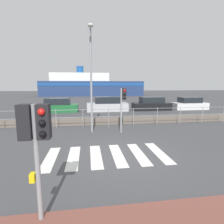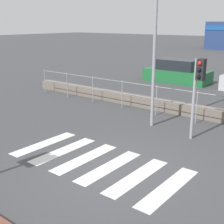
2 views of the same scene
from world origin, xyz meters
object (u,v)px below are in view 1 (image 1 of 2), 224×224
(traffic_light_near, at_px, (35,133))
(parked_car_white, at_px, (189,104))
(parked_car_green, at_px, (58,106))
(parked_car_silver, at_px, (107,105))
(traffic_light_far, at_px, (123,100))
(parked_car_black, at_px, (151,104))
(streetlamp, at_px, (91,69))
(ferry_boat, at_px, (90,86))

(traffic_light_near, relative_size, parked_car_white, 0.64)
(parked_car_green, height_order, parked_car_silver, parked_car_silver)
(traffic_light_near, height_order, parked_car_green, traffic_light_near)
(parked_car_green, bearing_deg, parked_car_silver, 0.00)
(traffic_light_near, height_order, traffic_light_far, traffic_light_far)
(traffic_light_far, height_order, parked_car_green, traffic_light_far)
(parked_car_black, relative_size, parked_car_white, 1.08)
(traffic_light_near, bearing_deg, streetlamp, 79.68)
(streetlamp, bearing_deg, parked_car_silver, 77.64)
(parked_car_green, distance_m, parked_car_white, 15.25)
(parked_car_white, bearing_deg, parked_car_green, 180.00)
(traffic_light_near, relative_size, parked_car_silver, 0.56)
(traffic_light_far, xyz_separation_m, ferry_boat, (-1.31, 37.70, 0.55))
(streetlamp, xyz_separation_m, parked_car_white, (11.84, 8.84, -3.20))
(traffic_light_far, xyz_separation_m, parked_car_silver, (0.08, 9.06, -1.30))
(traffic_light_far, bearing_deg, parked_car_silver, 89.52)
(parked_car_black, bearing_deg, ferry_boat, 102.88)
(streetlamp, bearing_deg, parked_car_white, 36.75)
(parked_car_green, xyz_separation_m, parked_car_silver, (5.34, 0.00, 0.05))
(traffic_light_far, distance_m, parked_car_silver, 9.15)
(traffic_light_far, xyz_separation_m, parked_car_black, (5.24, 9.06, -1.34))
(parked_car_green, bearing_deg, ferry_boat, 82.14)
(ferry_boat, xyz_separation_m, parked_car_black, (6.55, -28.65, -1.88))
(parked_car_green, bearing_deg, streetlamp, -68.93)
(ferry_boat, distance_m, parked_car_green, 28.98)
(traffic_light_near, height_order, parked_car_silver, traffic_light_near)
(parked_car_black, bearing_deg, traffic_light_near, -117.89)
(traffic_light_near, distance_m, ferry_boat, 44.49)
(parked_car_green, relative_size, parked_car_black, 0.98)
(ferry_boat, height_order, parked_car_green, ferry_boat)
(streetlamp, height_order, ferry_boat, ferry_boat)
(parked_car_green, bearing_deg, traffic_light_near, -82.28)
(parked_car_green, relative_size, parked_car_white, 1.06)
(traffic_light_far, relative_size, ferry_boat, 0.10)
(traffic_light_near, distance_m, traffic_light_far, 7.43)
(parked_car_silver, distance_m, parked_car_black, 5.16)
(traffic_light_far, relative_size, parked_car_green, 0.64)
(parked_car_silver, height_order, parked_car_white, parked_car_silver)
(traffic_light_far, bearing_deg, parked_car_green, 120.19)
(parked_car_black, xyz_separation_m, parked_car_white, (4.75, 0.00, -0.03))
(parked_car_silver, bearing_deg, parked_car_green, 180.00)
(parked_car_green, relative_size, parked_car_silver, 0.94)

